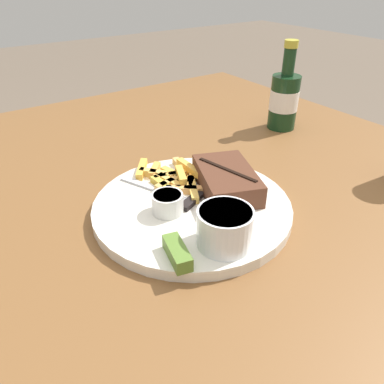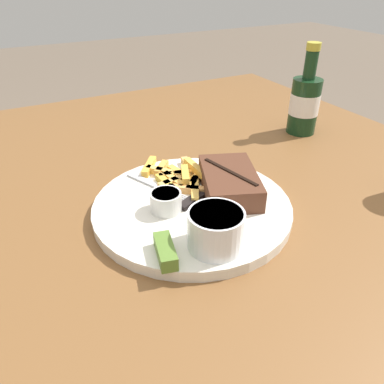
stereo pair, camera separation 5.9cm
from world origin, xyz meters
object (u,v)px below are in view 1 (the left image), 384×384
at_px(dipping_sauce_cup, 168,203).
at_px(coleslaw_cup, 225,226).
at_px(beer_bottle, 284,99).
at_px(dinner_plate, 192,207).
at_px(steak_portion, 228,181).
at_px(pickle_spear, 177,253).
at_px(fork_utensil, 150,187).
at_px(knife_utensil, 205,189).

bearing_deg(dipping_sauce_cup, coleslaw_cup, 12.54).
bearing_deg(beer_bottle, dinner_plate, -65.61).
bearing_deg(dinner_plate, steak_portion, 87.65).
xyz_separation_m(pickle_spear, beer_bottle, (-0.27, 0.48, 0.04)).
relative_size(steak_portion, beer_bottle, 0.79).
bearing_deg(beer_bottle, fork_utensil, -76.95).
distance_m(knife_utensil, beer_bottle, 0.38).
bearing_deg(dipping_sauce_cup, dinner_plate, 93.05).
bearing_deg(dipping_sauce_cup, knife_utensil, 102.97).
height_order(dinner_plate, knife_utensil, knife_utensil).
xyz_separation_m(dipping_sauce_cup, pickle_spear, (0.10, -0.05, -0.01)).
relative_size(pickle_spear, fork_utensil, 0.51).
xyz_separation_m(coleslaw_cup, pickle_spear, (-0.01, -0.07, -0.02)).
bearing_deg(steak_portion, dinner_plate, -92.35).
distance_m(dinner_plate, steak_portion, 0.08).
bearing_deg(coleslaw_cup, dipping_sauce_cup, -167.46).
bearing_deg(beer_bottle, knife_utensil, -65.51).
relative_size(steak_portion, dipping_sauce_cup, 3.30).
xyz_separation_m(pickle_spear, fork_utensil, (-0.18, 0.06, -0.01)).
bearing_deg(knife_utensil, pickle_spear, -161.87).
relative_size(coleslaw_cup, beer_bottle, 0.38).
xyz_separation_m(dinner_plate, dipping_sauce_cup, (0.00, -0.05, 0.03)).
height_order(knife_utensil, beer_bottle, beer_bottle).
distance_m(coleslaw_cup, knife_utensil, 0.14).
bearing_deg(beer_bottle, coleslaw_cup, -55.15).
bearing_deg(dipping_sauce_cup, beer_bottle, 112.35).
bearing_deg(fork_utensil, steak_portion, 28.82).
relative_size(dinner_plate, beer_bottle, 1.57).
relative_size(steak_portion, knife_utensil, 1.01).
relative_size(dinner_plate, pickle_spear, 4.93).
bearing_deg(dinner_plate, knife_utensil, 113.51).
distance_m(coleslaw_cup, pickle_spear, 0.07).
bearing_deg(coleslaw_cup, knife_utensil, 154.11).
height_order(dinner_plate, beer_bottle, beer_bottle).
bearing_deg(coleslaw_cup, dinner_plate, 168.65).
xyz_separation_m(coleslaw_cup, beer_bottle, (-0.28, 0.41, 0.02)).
xyz_separation_m(coleslaw_cup, fork_utensil, (-0.19, -0.01, -0.03)).
height_order(steak_portion, knife_utensil, steak_portion).
xyz_separation_m(dinner_plate, knife_utensil, (-0.02, 0.04, 0.01)).
bearing_deg(dipping_sauce_cup, fork_utensil, 171.59).
relative_size(dipping_sauce_cup, fork_utensil, 0.38).
distance_m(coleslaw_cup, fork_utensil, 0.19).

